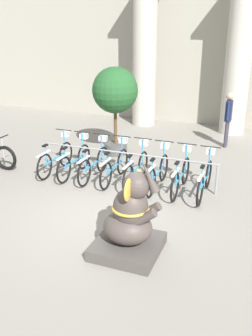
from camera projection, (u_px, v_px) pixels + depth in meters
ground_plane at (103, 216)px, 7.87m from camera, size 60.00×60.00×0.00m
building_facade at (196, 45)px, 14.24m from camera, size 20.00×0.20×6.00m
column_left at (145, 56)px, 14.10m from camera, size 1.12×1.12×5.16m
column_right at (238, 59)px, 12.93m from camera, size 1.12×1.12×5.16m
bike_rack at (127, 158)px, 9.41m from camera, size 4.61×0.05×0.77m
bicycle_0 at (56, 157)px, 10.07m from camera, size 0.48×1.77×1.08m
bicycle_1 at (75, 160)px, 9.87m from camera, size 0.48×1.77×1.08m
bicycle_2 at (94, 163)px, 9.67m from camera, size 0.48×1.77×1.08m
bicycle_3 at (115, 165)px, 9.50m from camera, size 0.48×1.77×1.08m
bicycle_4 at (136, 168)px, 9.32m from camera, size 0.48×1.77×1.08m
bicycle_5 at (158, 172)px, 9.09m from camera, size 0.48×1.77×1.08m
bicycle_6 at (181, 175)px, 8.89m from camera, size 0.48×1.77×1.08m
bicycle_7 at (205, 179)px, 8.68m from camera, size 0.48×1.77×1.08m
elephant_statue at (130, 222)px, 6.43m from camera, size 1.13×1.13×1.80m
person_pedestrian at (228, 114)px, 11.93m from camera, size 0.23×0.47×1.77m
potted_tree at (115, 94)px, 10.98m from camera, size 1.35×1.35×2.64m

